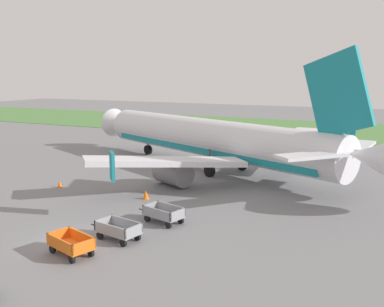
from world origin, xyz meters
name	(u,v)px	position (x,y,z in m)	size (l,w,h in m)	color
ground_plane	(71,240)	(0.00, 0.00, 0.00)	(220.00, 220.00, 0.00)	slate
grass_strip	(295,129)	(0.00, 57.06, 0.03)	(220.00, 28.00, 0.06)	#518442
airplane	(216,140)	(0.41, 20.35, 3.05)	(35.84, 29.33, 11.34)	silver
baggage_cart_nearest	(71,244)	(1.44, -1.59, 0.60)	(3.61, 2.07, 1.07)	orange
baggage_cart_second_in_row	(118,230)	(2.44, 1.22, 0.60)	(3.63, 1.82, 1.07)	gray
baggage_cart_third_in_row	(164,214)	(3.34, 4.87, 0.60)	(3.62, 1.99, 1.07)	gray
traffic_cone_near_plane	(60,184)	(-8.84, 8.72, 0.29)	(0.44, 0.44, 0.58)	orange
traffic_cone_mid_apron	(146,195)	(-0.53, 8.95, 0.33)	(0.51, 0.51, 0.67)	orange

